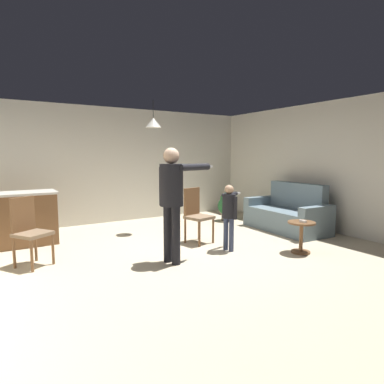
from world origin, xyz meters
The scene contains 13 objects.
ground centered at (0.00, 0.00, 0.00)m, with size 7.68×7.68×0.00m, color beige.
wall_back centered at (0.00, 3.20, 1.35)m, with size 6.40×0.10×2.70m, color silver.
wall_right centered at (3.20, 0.00, 1.35)m, with size 0.10×6.40×2.70m, color silver.
couch_floral centered at (2.52, 0.36, 0.33)m, with size 0.92×1.83×1.00m.
kitchen_counter centered at (-2.45, 2.01, 0.48)m, with size 1.26×0.66×0.95m.
side_table_by_couch centered at (1.44, -0.90, 0.33)m, with size 0.44×0.44×0.52m.
person_adult centered at (-0.59, -0.24, 1.06)m, with size 0.87×0.48×1.71m.
person_child centered at (0.52, -0.18, 0.69)m, with size 0.54×0.42×1.11m.
dining_chair_by_counter centered at (-2.41, 0.73, 0.55)m, with size 0.58×0.58×1.00m.
dining_chair_near_wall centered at (0.33, 0.55, 0.55)m, with size 0.51×0.51×1.00m.
potted_plant_corner centered at (2.02, 1.84, 0.38)m, with size 0.45×0.45×0.69m.
spare_remote_on_table centered at (1.42, -0.95, 0.54)m, with size 0.04×0.13×0.04m, color white.
ceiling_light_pendant centered at (0.04, 1.72, 2.25)m, with size 0.32×0.32×0.55m.
Camera 1 is at (-2.83, -4.45, 1.61)m, focal length 30.77 mm.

